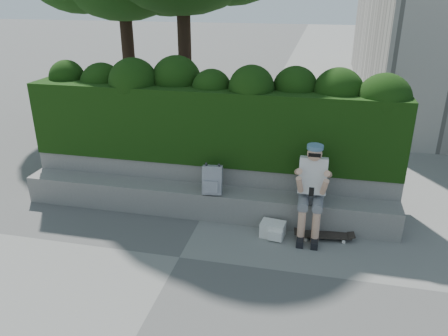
% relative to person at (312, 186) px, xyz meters
% --- Properties ---
extents(ground, '(80.00, 80.00, 0.00)m').
position_rel_person_xyz_m(ground, '(-1.68, -1.07, -0.75)').
color(ground, slate).
rests_on(ground, ground).
extents(bench_ledge, '(6.00, 0.45, 0.45)m').
position_rel_person_xyz_m(bench_ledge, '(-1.68, 0.18, -0.53)').
color(bench_ledge, gray).
rests_on(bench_ledge, ground).
extents(planter_wall, '(6.00, 0.50, 0.75)m').
position_rel_person_xyz_m(planter_wall, '(-1.68, 0.66, -0.38)').
color(planter_wall, gray).
rests_on(planter_wall, ground).
extents(hedge, '(6.00, 1.00, 1.20)m').
position_rel_person_xyz_m(hedge, '(-1.68, 0.88, 0.60)').
color(hedge, black).
rests_on(hedge, planter_wall).
extents(person, '(0.40, 0.76, 1.38)m').
position_rel_person_xyz_m(person, '(0.00, 0.00, 0.00)').
color(person, slate).
rests_on(person, ground).
extents(skateboard, '(0.79, 0.28, 0.08)m').
position_rel_person_xyz_m(skateboard, '(0.23, -0.17, -0.69)').
color(skateboard, black).
rests_on(skateboard, ground).
extents(backpack_plaid, '(0.32, 0.19, 0.44)m').
position_rel_person_xyz_m(backpack_plaid, '(-1.50, 0.08, -0.08)').
color(backpack_plaid, '#B2B3B8').
rests_on(backpack_plaid, bench_ledge).
extents(backpack_ground, '(0.38, 0.29, 0.22)m').
position_rel_person_xyz_m(backpack_ground, '(-0.51, -0.24, -0.64)').
color(backpack_ground, white).
rests_on(backpack_ground, ground).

